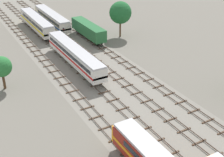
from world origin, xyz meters
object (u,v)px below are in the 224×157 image
diesel_railcar_left_far (37,22)px  diesel_railcar_centre_left_farther (52,18)px  passenger_coach_left_mid (75,54)px  freight_boxcar_centre_midfar (88,29)px  signal_post_nearest (64,34)px

diesel_railcar_left_far → diesel_railcar_centre_left_farther: size_ratio=1.00×
passenger_coach_left_mid → freight_boxcar_centre_midfar: size_ratio=1.57×
passenger_coach_left_mid → signal_post_nearest: bearing=78.6°
freight_boxcar_centre_midfar → diesel_railcar_left_far: 14.88m
passenger_coach_left_mid → diesel_railcar_left_far: bearing=90.0°
freight_boxcar_centre_midfar → diesel_railcar_left_far: diesel_railcar_left_far is taller
freight_boxcar_centre_midfar → signal_post_nearest: bearing=-167.7°
passenger_coach_left_mid → signal_post_nearest: size_ratio=4.88×
passenger_coach_left_mid → diesel_railcar_left_far: size_ratio=1.07×
freight_boxcar_centre_midfar → signal_post_nearest: signal_post_nearest is taller
diesel_railcar_left_far → signal_post_nearest: (2.32, -13.13, 0.31)m
signal_post_nearest → freight_boxcar_centre_midfar: bearing=12.3°
freight_boxcar_centre_midfar → signal_post_nearest: (-6.97, -1.51, 0.46)m
diesel_railcar_centre_left_farther → signal_post_nearest: (-2.32, -14.63, 0.31)m
signal_post_nearest → diesel_railcar_centre_left_farther: bearing=81.0°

